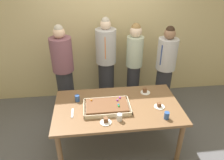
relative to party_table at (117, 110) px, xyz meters
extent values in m
plane|color=#5B5B60|center=(0.00, 0.00, -0.67)|extent=(12.00, 12.00, 0.00)
cube|color=#CCB784|center=(0.00, 1.60, 0.83)|extent=(8.00, 0.12, 3.00)
cube|color=brown|center=(0.00, 0.00, 0.06)|extent=(1.81, 1.02, 0.04)
cylinder|color=brown|center=(-0.82, -0.43, -0.31)|extent=(0.07, 0.07, 0.71)
cylinder|color=brown|center=(0.82, -0.43, -0.31)|extent=(0.07, 0.07, 0.71)
cylinder|color=brown|center=(-0.82, 0.43, -0.31)|extent=(0.07, 0.07, 0.71)
cylinder|color=brown|center=(0.82, 0.43, -0.31)|extent=(0.07, 0.07, 0.71)
cube|color=beige|center=(-0.16, -0.05, 0.09)|extent=(0.65, 0.41, 0.01)
cube|color=beige|center=(-0.16, -0.25, 0.12)|extent=(0.65, 0.01, 0.05)
cube|color=beige|center=(-0.16, 0.16, 0.12)|extent=(0.65, 0.01, 0.05)
cube|color=beige|center=(-0.48, -0.05, 0.12)|extent=(0.01, 0.41, 0.05)
cube|color=beige|center=(0.16, -0.05, 0.12)|extent=(0.01, 0.41, 0.05)
cube|color=brown|center=(-0.16, -0.05, 0.12)|extent=(0.58, 0.34, 0.06)
sphere|color=orange|center=(-0.37, 0.07, 0.16)|extent=(0.03, 0.03, 0.03)
sphere|color=#2D84E0|center=(0.00, -0.08, 0.16)|extent=(0.03, 0.03, 0.03)
sphere|color=purple|center=(0.00, 0.03, 0.16)|extent=(0.03, 0.03, 0.03)
sphere|color=purple|center=(0.04, 0.08, 0.16)|extent=(0.03, 0.03, 0.03)
sphere|color=green|center=(0.00, -0.11, 0.16)|extent=(0.03, 0.03, 0.03)
cylinder|color=white|center=(0.48, 0.30, 0.08)|extent=(0.15, 0.15, 0.01)
cube|color=brown|center=(0.48, 0.31, 0.12)|extent=(0.05, 0.06, 0.07)
cylinder|color=white|center=(-0.20, -0.34, 0.08)|extent=(0.15, 0.15, 0.01)
cube|color=brown|center=(-0.20, -0.33, 0.12)|extent=(0.05, 0.06, 0.06)
cylinder|color=white|center=(0.59, -0.09, 0.08)|extent=(0.15, 0.15, 0.01)
cube|color=brown|center=(0.58, -0.09, 0.12)|extent=(0.05, 0.05, 0.06)
cylinder|color=#2D5199|center=(0.60, -0.35, 0.13)|extent=(0.07, 0.07, 0.10)
cylinder|color=#2D5199|center=(-0.58, 0.19, 0.13)|extent=(0.07, 0.07, 0.10)
cylinder|color=white|center=(-0.02, -0.32, 0.13)|extent=(0.07, 0.07, 0.10)
cube|color=silver|center=(-0.64, -0.09, 0.08)|extent=(0.03, 0.20, 0.01)
cylinder|color=#28282D|center=(-0.05, 1.20, -0.22)|extent=(0.30, 0.30, 0.90)
cylinder|color=#B2B2B7|center=(-0.05, 1.20, 0.54)|extent=(0.38, 0.38, 0.63)
cube|color=orange|center=(-0.07, 1.02, 0.58)|extent=(0.04, 0.02, 0.40)
sphere|color=beige|center=(-0.05, 1.20, 0.94)|extent=(0.19, 0.19, 0.19)
sphere|color=#B2A899|center=(-0.05, 1.20, 1.00)|extent=(0.15, 0.15, 0.15)
cylinder|color=#28282D|center=(0.98, 0.85, -0.23)|extent=(0.28, 0.28, 0.88)
cylinder|color=#B2B2B7|center=(0.98, 0.85, 0.49)|extent=(0.34, 0.34, 0.56)
cube|color=navy|center=(0.85, 0.75, 0.51)|extent=(0.04, 0.02, 0.36)
sphere|color=#8C664C|center=(0.98, 0.85, 0.85)|extent=(0.19, 0.19, 0.19)
sphere|color=black|center=(0.98, 0.85, 0.90)|extent=(0.15, 0.15, 0.15)
cylinder|color=#28282D|center=(-0.83, 0.97, -0.22)|extent=(0.30, 0.30, 0.89)
cylinder|color=#7A4C5B|center=(-0.83, 0.97, 0.52)|extent=(0.37, 0.37, 0.59)
sphere|color=beige|center=(-0.83, 0.97, 0.90)|extent=(0.20, 0.20, 0.20)
sphere|color=#B2A899|center=(-0.83, 0.97, 0.95)|extent=(0.15, 0.15, 0.15)
cylinder|color=#28282D|center=(0.47, 1.13, -0.25)|extent=(0.24, 0.24, 0.83)
cylinder|color=#B7C6B2|center=(0.47, 1.13, 0.44)|extent=(0.31, 0.31, 0.56)
sphere|color=beige|center=(0.47, 1.13, 0.82)|extent=(0.22, 0.22, 0.22)
sphere|color=olive|center=(0.47, 1.13, 0.88)|extent=(0.17, 0.17, 0.17)
camera|label=1|loc=(-0.37, -2.47, 1.91)|focal=34.26mm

